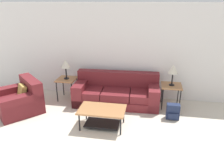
{
  "coord_description": "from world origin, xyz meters",
  "views": [
    {
      "loc": [
        0.65,
        -1.99,
        2.63
      ],
      "look_at": [
        -0.2,
        2.72,
        0.8
      ],
      "focal_mm": 35.0,
      "sensor_mm": 36.0,
      "label": 1
    }
  ],
  "objects_px": {
    "side_table_right": "(171,87)",
    "table_lamp_right": "(173,70)",
    "table_lamp_left": "(65,64)",
    "couch": "(117,93)",
    "coffee_table": "(102,114)",
    "side_table_left": "(67,81)",
    "armchair": "(20,100)",
    "backpack": "(173,112)"
  },
  "relations": [
    {
      "from": "side_table_right",
      "to": "backpack",
      "type": "distance_m",
      "value": 0.74
    },
    {
      "from": "side_table_right",
      "to": "table_lamp_right",
      "type": "height_order",
      "value": "table_lamp_right"
    },
    {
      "from": "coffee_table",
      "to": "table_lamp_left",
      "type": "xyz_separation_m",
      "value": [
        -1.29,
        1.28,
        0.7
      ]
    },
    {
      "from": "couch",
      "to": "side_table_left",
      "type": "height_order",
      "value": "couch"
    },
    {
      "from": "table_lamp_left",
      "to": "table_lamp_right",
      "type": "bearing_deg",
      "value": 0.0
    },
    {
      "from": "side_table_left",
      "to": "backpack",
      "type": "relative_size",
      "value": 1.62
    },
    {
      "from": "table_lamp_right",
      "to": "backpack",
      "type": "height_order",
      "value": "table_lamp_right"
    },
    {
      "from": "side_table_left",
      "to": "side_table_right",
      "type": "relative_size",
      "value": 1.0
    },
    {
      "from": "side_table_left",
      "to": "coffee_table",
      "type": "bearing_deg",
      "value": -44.65
    },
    {
      "from": "couch",
      "to": "side_table_left",
      "type": "distance_m",
      "value": 1.44
    },
    {
      "from": "side_table_left",
      "to": "table_lamp_left",
      "type": "distance_m",
      "value": 0.48
    },
    {
      "from": "side_table_right",
      "to": "backpack",
      "type": "height_order",
      "value": "side_table_right"
    },
    {
      "from": "table_lamp_left",
      "to": "coffee_table",
      "type": "bearing_deg",
      "value": -44.65
    },
    {
      "from": "armchair",
      "to": "couch",
      "type": "bearing_deg",
      "value": 20.31
    },
    {
      "from": "side_table_right",
      "to": "table_lamp_right",
      "type": "xyz_separation_m",
      "value": [
        0.0,
        -0.0,
        0.48
      ]
    },
    {
      "from": "side_table_left",
      "to": "table_lamp_right",
      "type": "distance_m",
      "value": 2.87
    },
    {
      "from": "table_lamp_left",
      "to": "table_lamp_right",
      "type": "xyz_separation_m",
      "value": [
        2.83,
        0.0,
        0.0
      ]
    },
    {
      "from": "couch",
      "to": "coffee_table",
      "type": "xyz_separation_m",
      "value": [
        -0.12,
        -1.24,
        0.03
      ]
    },
    {
      "from": "side_table_left",
      "to": "table_lamp_left",
      "type": "bearing_deg",
      "value": -116.57
    },
    {
      "from": "couch",
      "to": "table_lamp_right",
      "type": "xyz_separation_m",
      "value": [
        1.42,
        0.03,
        0.73
      ]
    },
    {
      "from": "armchair",
      "to": "backpack",
      "type": "bearing_deg",
      "value": 3.82
    },
    {
      "from": "couch",
      "to": "table_lamp_left",
      "type": "relative_size",
      "value": 4.18
    },
    {
      "from": "side_table_right",
      "to": "table_lamp_left",
      "type": "xyz_separation_m",
      "value": [
        -2.83,
        -0.0,
        0.48
      ]
    },
    {
      "from": "side_table_right",
      "to": "backpack",
      "type": "bearing_deg",
      "value": -87.94
    },
    {
      "from": "side_table_left",
      "to": "table_lamp_left",
      "type": "xyz_separation_m",
      "value": [
        -0.0,
        -0.0,
        0.48
      ]
    },
    {
      "from": "table_lamp_left",
      "to": "couch",
      "type": "bearing_deg",
      "value": -1.34
    },
    {
      "from": "armchair",
      "to": "table_lamp_right",
      "type": "xyz_separation_m",
      "value": [
        3.74,
        0.89,
        0.74
      ]
    },
    {
      "from": "coffee_table",
      "to": "side_table_left",
      "type": "distance_m",
      "value": 1.83
    },
    {
      "from": "couch",
      "to": "backpack",
      "type": "height_order",
      "value": "couch"
    },
    {
      "from": "side_table_left",
      "to": "side_table_right",
      "type": "xyz_separation_m",
      "value": [
        2.83,
        0.0,
        0.0
      ]
    },
    {
      "from": "side_table_right",
      "to": "table_lamp_right",
      "type": "distance_m",
      "value": 0.48
    },
    {
      "from": "couch",
      "to": "side_table_right",
      "type": "relative_size",
      "value": 3.72
    },
    {
      "from": "side_table_right",
      "to": "couch",
      "type": "bearing_deg",
      "value": -178.66
    },
    {
      "from": "couch",
      "to": "table_lamp_right",
      "type": "height_order",
      "value": "table_lamp_right"
    },
    {
      "from": "couch",
      "to": "side_table_right",
      "type": "distance_m",
      "value": 1.44
    },
    {
      "from": "armchair",
      "to": "side_table_left",
      "type": "xyz_separation_m",
      "value": [
        0.91,
        0.89,
        0.26
      ]
    },
    {
      "from": "side_table_left",
      "to": "table_lamp_right",
      "type": "relative_size",
      "value": 1.12
    },
    {
      "from": "side_table_left",
      "to": "side_table_right",
      "type": "distance_m",
      "value": 2.83
    },
    {
      "from": "side_table_right",
      "to": "side_table_left",
      "type": "bearing_deg",
      "value": 180.0
    },
    {
      "from": "couch",
      "to": "coffee_table",
      "type": "height_order",
      "value": "couch"
    },
    {
      "from": "couch",
      "to": "side_table_right",
      "type": "xyz_separation_m",
      "value": [
        1.42,
        0.03,
        0.25
      ]
    },
    {
      "from": "side_table_right",
      "to": "table_lamp_left",
      "type": "bearing_deg",
      "value": -180.0
    }
  ]
}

